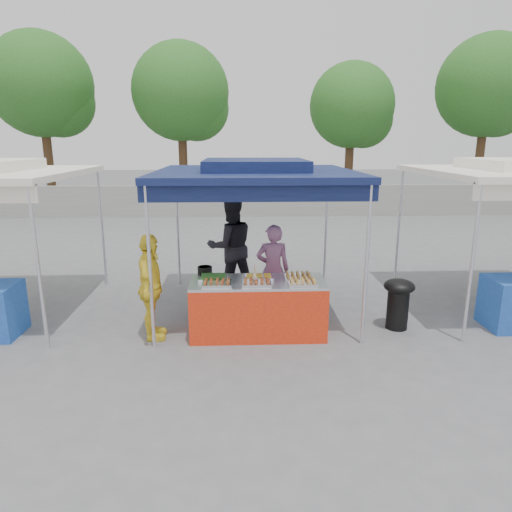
{
  "coord_description": "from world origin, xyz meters",
  "views": [
    {
      "loc": [
        -0.28,
        -6.56,
        2.87
      ],
      "look_at": [
        0.0,
        0.6,
        1.05
      ],
      "focal_mm": 32.0,
      "sensor_mm": 36.0,
      "label": 1
    }
  ],
  "objects_px": {
    "wok_burner": "(398,299)",
    "vendor_woman": "(273,270)",
    "customer_person": "(151,288)",
    "cooking_pot": "(205,271)",
    "helper_man": "(231,247)",
    "vendor_table": "(258,308)"
  },
  "relations": [
    {
      "from": "helper_man",
      "to": "customer_person",
      "type": "relative_size",
      "value": 1.18
    },
    {
      "from": "cooking_pot",
      "to": "vendor_woman",
      "type": "xyz_separation_m",
      "value": [
        1.1,
        0.52,
        -0.15
      ]
    },
    {
      "from": "vendor_table",
      "to": "helper_man",
      "type": "bearing_deg",
      "value": 102.62
    },
    {
      "from": "wok_burner",
      "to": "vendor_woman",
      "type": "distance_m",
      "value": 2.06
    },
    {
      "from": "wok_burner",
      "to": "vendor_woman",
      "type": "xyz_separation_m",
      "value": [
        -1.9,
        0.72,
        0.29
      ]
    },
    {
      "from": "wok_burner",
      "to": "customer_person",
      "type": "xyz_separation_m",
      "value": [
        -3.76,
        -0.23,
        0.32
      ]
    },
    {
      "from": "vendor_table",
      "to": "vendor_woman",
      "type": "bearing_deg",
      "value": 71.47
    },
    {
      "from": "vendor_table",
      "to": "helper_man",
      "type": "xyz_separation_m",
      "value": [
        -0.43,
        1.9,
        0.51
      ]
    },
    {
      "from": "vendor_table",
      "to": "cooking_pot",
      "type": "bearing_deg",
      "value": 157.29
    },
    {
      "from": "vendor_table",
      "to": "customer_person",
      "type": "distance_m",
      "value": 1.61
    },
    {
      "from": "cooking_pot",
      "to": "wok_burner",
      "type": "relative_size",
      "value": 0.28
    },
    {
      "from": "cooking_pot",
      "to": "vendor_woman",
      "type": "distance_m",
      "value": 1.22
    },
    {
      "from": "vendor_table",
      "to": "wok_burner",
      "type": "bearing_deg",
      "value": 3.58
    },
    {
      "from": "cooking_pot",
      "to": "customer_person",
      "type": "relative_size",
      "value": 0.14
    },
    {
      "from": "cooking_pot",
      "to": "customer_person",
      "type": "bearing_deg",
      "value": -150.62
    },
    {
      "from": "vendor_woman",
      "to": "wok_burner",
      "type": "bearing_deg",
      "value": 159.59
    },
    {
      "from": "cooking_pot",
      "to": "customer_person",
      "type": "height_order",
      "value": "customer_person"
    },
    {
      "from": "vendor_table",
      "to": "vendor_woman",
      "type": "xyz_separation_m",
      "value": [
        0.29,
        0.86,
        0.34
      ]
    },
    {
      "from": "vendor_woman",
      "to": "customer_person",
      "type": "bearing_deg",
      "value": 27.63
    },
    {
      "from": "cooking_pot",
      "to": "vendor_table",
      "type": "bearing_deg",
      "value": -22.71
    },
    {
      "from": "cooking_pot",
      "to": "helper_man",
      "type": "xyz_separation_m",
      "value": [
        0.38,
        1.56,
        0.02
      ]
    },
    {
      "from": "vendor_table",
      "to": "helper_man",
      "type": "relative_size",
      "value": 1.07
    }
  ]
}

